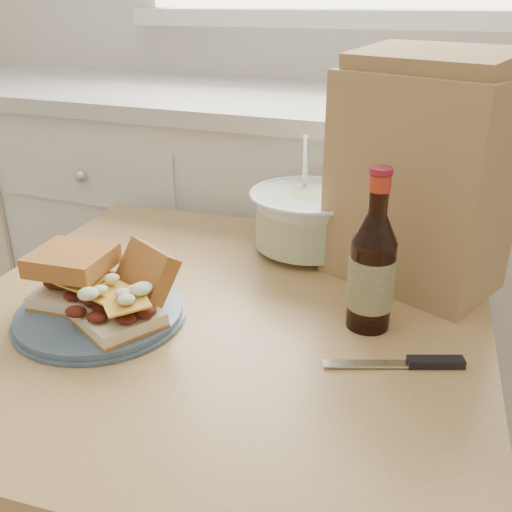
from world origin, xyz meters
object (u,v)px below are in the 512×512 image
at_px(dining_table, 220,363).
at_px(plate, 100,314).
at_px(coleslaw_bowl, 309,222).
at_px(beer_bottle, 372,270).
at_px(paper_bag, 420,183).

bearing_deg(dining_table, plate, -155.23).
bearing_deg(coleslaw_bowl, beer_bottle, -54.05).
distance_m(plate, coleslaw_bowl, 0.45).
bearing_deg(dining_table, beer_bottle, 5.28).
relative_size(dining_table, plate, 3.58).
distance_m(dining_table, paper_bag, 0.46).
bearing_deg(plate, dining_table, 30.66).
relative_size(plate, beer_bottle, 1.04).
bearing_deg(beer_bottle, dining_table, -160.55).
bearing_deg(plate, paper_bag, 37.90).
relative_size(dining_table, paper_bag, 2.59).
relative_size(plate, paper_bag, 0.72).
height_order(beer_bottle, paper_bag, paper_bag).
bearing_deg(beer_bottle, paper_bag, 88.49).
relative_size(coleslaw_bowl, paper_bag, 0.66).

